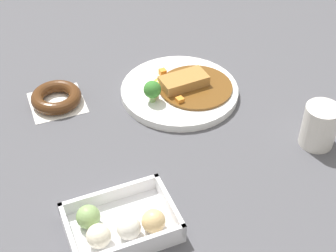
% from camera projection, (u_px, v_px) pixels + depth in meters
% --- Properties ---
extents(ground_plane, '(1.60, 1.60, 0.00)m').
position_uv_depth(ground_plane, '(183.00, 142.00, 1.07)').
color(ground_plane, '#4C4C51').
extents(curry_plate, '(0.27, 0.27, 0.07)m').
position_uv_depth(curry_plate, '(180.00, 90.00, 1.19)').
color(curry_plate, white).
rests_on(curry_plate, ground_plane).
extents(donut_box, '(0.19, 0.13, 0.05)m').
position_uv_depth(donut_box, '(120.00, 225.00, 0.88)').
color(donut_box, white).
rests_on(donut_box, ground_plane).
extents(chocolate_ring_donut, '(0.12, 0.12, 0.03)m').
position_uv_depth(chocolate_ring_donut, '(56.00, 98.00, 1.16)').
color(chocolate_ring_donut, white).
rests_on(chocolate_ring_donut, ground_plane).
extents(coffee_mug, '(0.07, 0.07, 0.09)m').
position_uv_depth(coffee_mug, '(319.00, 126.00, 1.04)').
color(coffee_mug, silver).
rests_on(coffee_mug, ground_plane).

